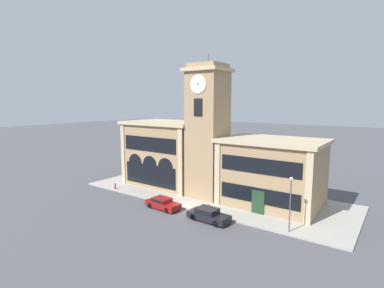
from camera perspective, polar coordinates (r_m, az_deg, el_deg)
ground_plane at (r=37.14m, az=-1.98°, el=-12.19°), size 300.00×300.00×0.00m
sidewalk_kerb at (r=42.37m, az=3.65°, el=-9.53°), size 36.98×13.46×0.15m
clock_tower at (r=39.77m, az=3.00°, el=2.34°), size 5.17×5.17×18.92m
town_hall_left_wing at (r=46.68m, az=-4.73°, el=-1.71°), size 12.66×8.65×9.90m
town_hall_right_wing at (r=38.37m, az=14.94°, el=-5.23°), size 12.27×8.65×8.37m
parked_car_near at (r=37.05m, az=-5.62°, el=-11.12°), size 4.50×2.00×1.33m
parked_car_mid at (r=33.34m, az=3.11°, el=-13.22°), size 4.78×2.09×1.42m
street_lamp at (r=30.90m, az=18.26°, el=-9.37°), size 0.36×0.36×5.52m
bollard at (r=35.13m, az=3.18°, el=-12.24°), size 0.18×0.18×1.06m
fire_hydrant at (r=45.81m, az=-14.41°, el=-7.78°), size 0.22×0.22×0.87m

